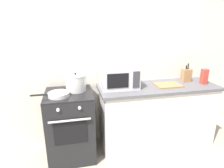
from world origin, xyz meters
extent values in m
cube|color=silver|center=(0.30, 0.97, 1.25)|extent=(4.40, 0.10, 2.50)
cube|color=white|center=(0.90, 0.62, 0.44)|extent=(1.64, 0.56, 0.88)
cube|color=#59595E|center=(0.90, 0.62, 0.90)|extent=(1.70, 0.60, 0.04)
cube|color=black|center=(-0.35, 0.60, 0.45)|extent=(0.60, 0.60, 0.90)
cube|color=black|center=(-0.35, 0.60, 0.91)|extent=(0.60, 0.60, 0.02)
cube|color=black|center=(-0.35, 0.30, 0.52)|extent=(0.39, 0.01, 0.28)
cylinder|color=silver|center=(-0.35, 0.27, 0.70)|extent=(0.48, 0.02, 0.02)
cylinder|color=silver|center=(-0.47, 0.29, 0.84)|extent=(0.04, 0.02, 0.04)
cylinder|color=silver|center=(-0.23, 0.29, 0.84)|extent=(0.04, 0.02, 0.04)
cylinder|color=silver|center=(-0.25, 0.67, 1.02)|extent=(0.26, 0.26, 0.20)
cylinder|color=silver|center=(-0.25, 0.67, 1.13)|extent=(0.27, 0.27, 0.01)
sphere|color=black|center=(-0.25, 0.67, 1.15)|extent=(0.03, 0.03, 0.03)
cylinder|color=silver|center=(-0.40, 0.67, 1.09)|extent=(0.05, 0.01, 0.01)
cylinder|color=silver|center=(-0.10, 0.67, 1.09)|extent=(0.05, 0.01, 0.01)
cylinder|color=silver|center=(-0.46, 0.50, 0.95)|extent=(0.25, 0.25, 0.05)
cylinder|color=black|center=(-0.69, 0.50, 0.96)|extent=(0.20, 0.02, 0.02)
cube|color=silver|center=(0.33, 0.68, 1.07)|extent=(0.50, 0.36, 0.30)
cube|color=black|center=(0.27, 0.50, 1.07)|extent=(0.28, 0.01, 0.19)
cube|color=#38383D|center=(0.52, 0.50, 1.07)|extent=(0.09, 0.01, 0.22)
cube|color=#997047|center=(1.03, 0.60, 0.93)|extent=(0.36, 0.26, 0.02)
cube|color=#997047|center=(1.40, 0.74, 1.02)|extent=(0.13, 0.10, 0.19)
cylinder|color=black|center=(1.39, 0.74, 1.14)|extent=(0.02, 0.02, 0.06)
cylinder|color=black|center=(1.42, 0.74, 1.15)|extent=(0.02, 0.02, 0.08)
cube|color=#B73D33|center=(1.58, 0.57, 1.03)|extent=(0.08, 0.08, 0.22)
camera|label=1|loc=(-0.29, -1.74, 1.76)|focal=30.48mm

